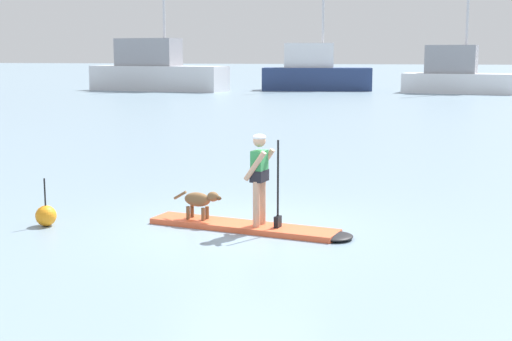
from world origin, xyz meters
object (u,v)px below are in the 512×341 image
object	(u,v)px
dog	(200,200)
moored_boat_outer	(457,75)
moored_boat_port	(156,71)
moored_boat_center	(315,72)
marker_buoy	(46,216)
person_paddler	(260,173)
paddleboard	(255,228)

from	to	relation	value
dog	moored_boat_outer	world-z (taller)	moored_boat_outer
moored_boat_port	moored_boat_outer	bearing A→B (deg)	4.35
moored_boat_port	moored_boat_center	size ratio (longest dim) A/B	0.95
dog	marker_buoy	bearing A→B (deg)	-164.20
person_paddler	moored_boat_center	world-z (taller)	moored_boat_center
dog	moored_boat_center	world-z (taller)	moored_boat_center
moored_boat_port	person_paddler	bearing A→B (deg)	-66.66
dog	person_paddler	bearing A→B (deg)	-10.67
moored_boat_port	marker_buoy	distance (m)	48.29
paddleboard	moored_boat_port	world-z (taller)	moored_boat_port
moored_boat_center	marker_buoy	xyz separation A→B (m)	(2.76, -49.34, -1.32)
paddleboard	person_paddler	world-z (taller)	person_paddler
marker_buoy	dog	bearing A→B (deg)	15.80
dog	marker_buoy	world-z (taller)	marker_buoy
moored_boat_port	moored_boat_center	distance (m)	13.37
person_paddler	marker_buoy	bearing A→B (deg)	-172.10
person_paddler	moored_boat_center	size ratio (longest dim) A/B	0.13
person_paddler	moored_boat_outer	distance (m)	47.24
moored_boat_port	marker_buoy	xyz separation A→B (m)	(15.62, -45.67, -1.44)
moored_boat_center	person_paddler	bearing A→B (deg)	-82.27
paddleboard	moored_boat_center	world-z (taller)	moored_boat_center
moored_boat_center	marker_buoy	world-z (taller)	moored_boat_center
paddleboard	moored_boat_port	xyz separation A→B (m)	(-19.38, 45.12, 1.58)
person_paddler	dog	world-z (taller)	person_paddler
person_paddler	marker_buoy	size ratio (longest dim) A/B	1.84
person_paddler	moored_boat_outer	bearing A→B (deg)	84.08
dog	moored_boat_center	bearing A→B (deg)	96.39
dog	moored_boat_outer	xyz separation A→B (m)	(6.06, 46.77, 0.97)
paddleboard	moored_boat_outer	world-z (taller)	moored_boat_outer
dog	marker_buoy	xyz separation A→B (m)	(-2.68, -0.76, -0.26)
paddleboard	moored_boat_center	xyz separation A→B (m)	(-6.52, 48.79, 1.46)
moored_boat_outer	marker_buoy	distance (m)	48.34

